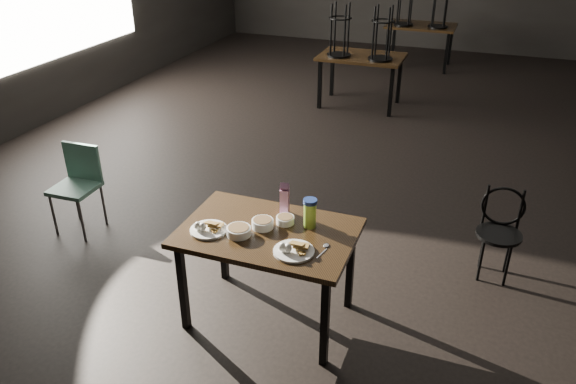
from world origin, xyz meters
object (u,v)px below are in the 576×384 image
at_px(water_bottle, 310,213).
at_px(bentwood_chair, 500,226).
at_px(school_chair, 78,180).
at_px(main_table, 268,240).
at_px(juice_carton, 285,200).

distance_m(water_bottle, bentwood_chair, 1.68).
xyz_separation_m(water_bottle, school_chair, (-2.37, 0.45, -0.37)).
distance_m(bentwood_chair, school_chair, 3.69).
distance_m(main_table, school_chair, 2.21).
bearing_deg(juice_carton, main_table, -95.77).
height_order(main_table, water_bottle, water_bottle).
bearing_deg(water_bottle, juice_carton, 154.27).
xyz_separation_m(water_bottle, bentwood_chair, (1.28, 1.01, -0.41)).
bearing_deg(school_chair, juice_carton, -10.56).
bearing_deg(school_chair, bentwood_chair, 7.16).
distance_m(juice_carton, water_bottle, 0.25).
height_order(juice_carton, school_chair, juice_carton).
relative_size(main_table, water_bottle, 5.64).
relative_size(main_table, bentwood_chair, 1.60).
height_order(main_table, juice_carton, juice_carton).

